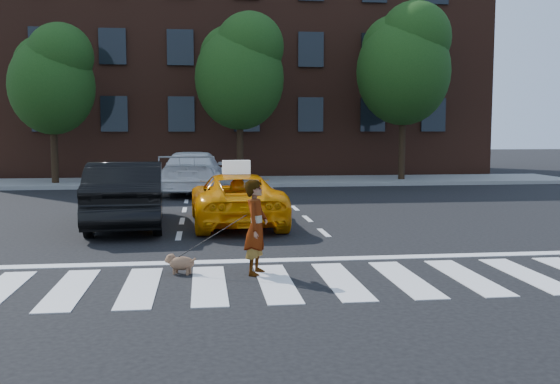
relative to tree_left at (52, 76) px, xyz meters
name	(u,v)px	position (x,y,z in m)	size (l,w,h in m)	color
ground	(276,283)	(6.97, -17.00, -4.44)	(120.00, 120.00, 0.00)	black
crosswalk	(276,283)	(6.97, -17.00, -4.43)	(13.00, 2.40, 0.01)	silver
stop_line	(265,261)	(6.97, -15.40, -4.43)	(12.00, 0.30, 0.01)	silver
sidewalk_far	(228,182)	(6.97, 0.50, -4.37)	(30.00, 4.00, 0.15)	slate
building	(221,60)	(6.97, 8.00, 1.56)	(26.00, 10.00, 12.00)	#472519
tree_left	(52,76)	(0.00, 0.00, 0.00)	(3.39, 3.38, 6.50)	black
tree_mid	(240,67)	(7.50, 0.00, 0.41)	(3.69, 3.69, 7.10)	black
tree_right	(404,60)	(14.50, 0.00, 0.82)	(4.00, 4.00, 7.70)	black
taxi	(236,199)	(6.69, -11.07, -3.82)	(2.07, 4.49, 1.25)	orange
black_sedan	(127,194)	(4.10, -11.11, -3.66)	(1.65, 4.72, 1.56)	black
white_suv	(193,172)	(5.57, -3.38, -3.69)	(2.11, 5.20, 1.51)	white
woman	(256,227)	(6.72, -16.37, -3.69)	(0.55, 0.36, 1.51)	#999999
dog	(180,263)	(5.51, -16.21, -4.26)	(0.52, 0.37, 0.31)	#9A744E
taxi_sign	(236,167)	(6.69, -11.27, -3.03)	(0.65, 0.28, 0.32)	white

